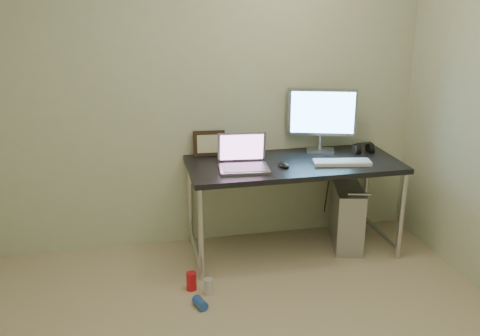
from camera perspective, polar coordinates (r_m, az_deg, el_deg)
name	(u,v)px	position (r m, az deg, el deg)	size (l,w,h in m)	color
wall_back	(204,92)	(4.20, -3.85, 8.06)	(3.50, 0.02, 2.50)	beige
desk	(294,171)	(4.15, 5.74, -0.36)	(1.63, 0.71, 0.75)	black
tower_computer	(347,216)	(4.45, 11.31, -5.09)	(0.32, 0.52, 0.54)	#A6A6AA
cable_a	(328,187)	(4.65, 9.36, -2.00)	(0.01, 0.01, 0.70)	black
cable_b	(338,189)	(4.67, 10.46, -2.23)	(0.01, 0.01, 0.72)	black
can_red	(191,281)	(3.85, -5.20, -11.93)	(0.07, 0.07, 0.13)	red
can_white	(208,287)	(3.79, -3.39, -12.52)	(0.06, 0.06, 0.12)	silver
can_blue	(200,303)	(3.67, -4.28, -14.17)	(0.07, 0.07, 0.12)	#2750AF
laptop	(243,160)	(3.96, 0.33, 0.84)	(0.39, 0.33, 0.25)	#9F9FA5
monitor	(322,115)	(4.35, 8.70, 5.60)	(0.54, 0.22, 0.52)	#9F9FA5
keyboard	(342,162)	(4.13, 10.81, 0.60)	(0.43, 0.14, 0.03)	silver
mouse_right	(365,161)	(4.18, 13.21, 0.74)	(0.07, 0.11, 0.04)	black
mouse_left	(284,164)	(4.00, 4.71, 0.40)	(0.07, 0.12, 0.04)	black
headphones	(363,149)	(4.45, 13.02, 1.98)	(0.16, 0.10, 0.11)	black
picture_frame	(209,143)	(4.24, -3.32, 2.63)	(0.25, 0.03, 0.20)	black
webcam	(236,144)	(4.25, -0.40, 2.59)	(0.05, 0.04, 0.13)	silver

